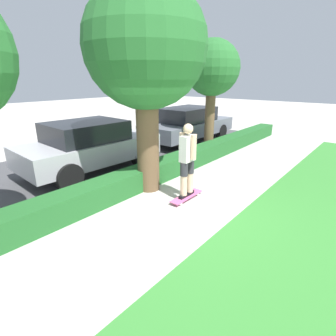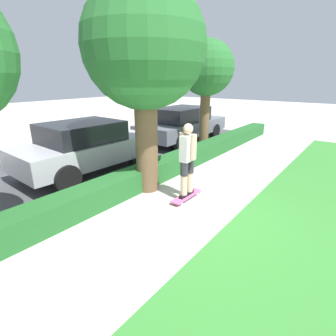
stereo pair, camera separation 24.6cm
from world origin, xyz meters
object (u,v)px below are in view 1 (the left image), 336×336
tree_far (212,70)px  parked_car_middle (90,145)px  skateboard (186,196)px  skater_person (187,159)px  parked_car_rear (188,124)px  tree_mid (145,50)px

tree_far → parked_car_middle: tree_far is taller
tree_far → skateboard: bearing=-155.1°
skater_person → parked_car_rear: bearing=35.4°
skater_person → parked_car_middle: skater_person is taller
tree_far → skater_person: bearing=-155.1°
skater_person → tree_mid: size_ratio=0.36×
tree_mid → parked_car_middle: 3.35m
parked_car_middle → skateboard: bearing=-83.7°
skateboard → tree_far: tree_far is taller
skater_person → tree_mid: bearing=95.4°
skateboard → tree_mid: size_ratio=0.21×
skateboard → parked_car_rear: 6.07m
skateboard → parked_car_rear: bearing=35.4°
tree_mid → tree_far: size_ratio=1.18×
skateboard → tree_mid: 3.36m
parked_car_rear → tree_far: bearing=-122.5°
tree_far → parked_car_middle: size_ratio=0.97×
tree_far → parked_car_rear: size_ratio=0.84×
skateboard → tree_far: size_ratio=0.25×
skateboard → tree_far: 5.09m
parked_car_rear → parked_car_middle: bearing=-178.8°
skateboard → skater_person: bearing=0.0°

